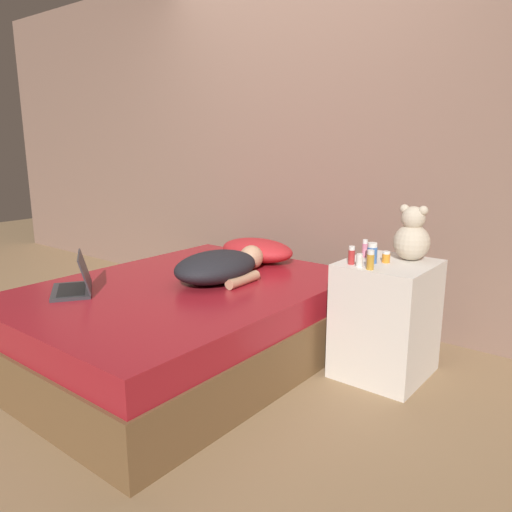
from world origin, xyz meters
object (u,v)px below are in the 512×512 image
person_lying (220,266)px  bottle_blue (372,253)px  bottle_white (359,261)px  bottle_orange (386,257)px  laptop (77,283)px  bottle_amber (370,260)px  pillow (257,250)px  teddy_bear (412,236)px  bottle_red (352,255)px  bottle_pink (365,249)px

person_lying → bottle_blue: bottle_blue is taller
bottle_white → bottle_orange: 0.19m
bottle_orange → bottle_blue: bottle_blue is taller
laptop → bottle_amber: bearing=64.9°
pillow → teddy_bear: (1.10, -0.05, 0.23)m
bottle_orange → bottle_blue: 0.08m
laptop → bottle_orange: 1.68m
pillow → person_lying: person_lying is taller
laptop → bottle_red: 1.50m
bottle_pink → bottle_red: bearing=-84.1°
bottle_red → bottle_orange: bottle_red is taller
bottle_white → bottle_red: bottle_red is taller
laptop → bottle_pink: (1.20, 1.04, 0.18)m
bottle_blue → pillow: bearing=165.9°
bottle_pink → bottle_blue: bottle_blue is taller
pillow → bottle_amber: (1.02, -0.37, 0.15)m
bottle_orange → bottle_amber: size_ratio=0.61×
pillow → teddy_bear: size_ratio=1.84×
teddy_bear → bottle_orange: teddy_bear is taller
laptop → teddy_bear: size_ratio=1.28×
bottle_amber → bottle_pink: bearing=122.2°
bottle_white → bottle_pink: bearing=110.1°
teddy_bear → bottle_blue: 0.25m
pillow → teddy_bear: bearing=-2.6°
pillow → person_lying: (0.12, -0.51, 0.01)m
bottle_red → bottle_amber: bottle_amber is taller
laptop → bottle_red: bottle_red is taller
bottle_red → bottle_amber: bearing=-17.9°
teddy_bear → bottle_red: 0.36m
bottle_orange → person_lying: bearing=-160.0°
laptop → teddy_bear: (1.43, 1.13, 0.26)m
teddy_bear → bottle_blue: (-0.13, -0.19, -0.08)m
teddy_bear → bottle_amber: bearing=-103.8°
bottle_orange → bottle_red: bearing=-130.7°
bottle_white → bottle_red: (-0.06, 0.03, 0.01)m
pillow → bottle_pink: (0.87, -0.14, 0.15)m
bottle_white → bottle_blue: size_ratio=0.63×
bottle_orange → teddy_bear: bearing=59.6°
bottle_red → laptop: bearing=-145.2°
pillow → bottle_red: (0.89, -0.33, 0.15)m
pillow → laptop: (-0.33, -1.18, -0.03)m
person_lying → bottle_orange: bearing=17.5°
bottle_white → bottle_orange: size_ratio=1.14×
bottle_orange → pillow: bearing=169.6°
person_lying → bottle_amber: 0.92m
bottle_pink → bottle_blue: (0.09, -0.10, 0.00)m
laptop → bottle_pink: 1.60m
bottle_red → bottle_orange: bearing=49.3°
teddy_bear → bottle_red: size_ratio=3.10×
pillow → bottle_pink: bearing=-9.2°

